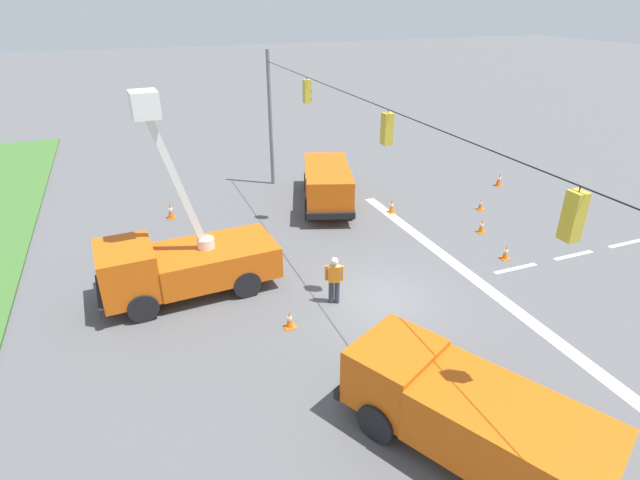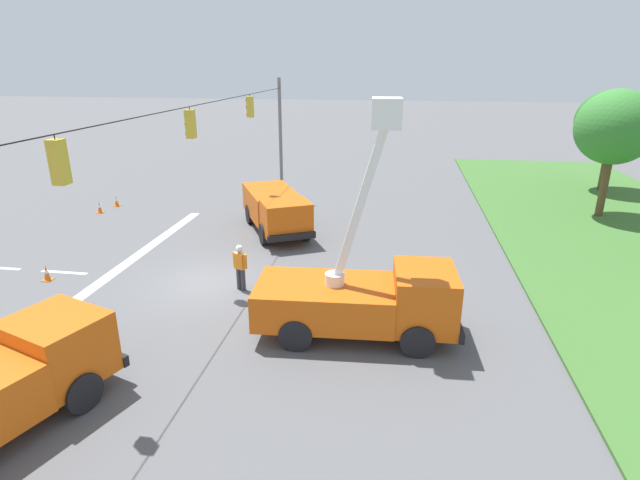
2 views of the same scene
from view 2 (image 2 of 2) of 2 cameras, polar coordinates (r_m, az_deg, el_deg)
name	(u,v)px [view 2 (image 2 of 2)]	position (r m, az deg, el deg)	size (l,w,h in m)	color
ground_plane	(206,282)	(19.85, -12.90, -4.71)	(200.00, 200.00, 0.00)	#565659
lane_markings	(76,273)	(22.42, -26.12, -3.42)	(17.60, 15.25, 0.01)	silver
signal_gantry	(196,169)	(18.48, -14.00, 7.87)	(26.20, 0.33, 7.20)	slate
tree_far_west	(613,121)	(37.15, 30.49, 11.64)	(4.27, 4.51, 6.49)	brown
tree_west	(615,128)	(30.55, 30.69, 10.98)	(3.90, 3.98, 6.79)	brown
utility_truck_bucket_lift	(363,295)	(15.33, 4.96, -6.27)	(2.81, 6.31, 7.13)	#D6560F
utility_truck_support_far	(276,208)	(24.92, -5.07, 3.62)	(6.41, 4.77, 2.03)	#D6560F
road_worker	(240,265)	(18.58, -9.11, -2.81)	(0.38, 0.60, 1.77)	#383842
traffic_cone_mid_left	(116,201)	(31.82, -22.24, 4.13)	(0.36, 0.36, 0.64)	orange
traffic_cone_mid_right	(296,277)	(19.13, -2.80, -4.21)	(0.36, 0.36, 0.61)	orange
traffic_cone_near_bucket	(47,273)	(22.11, -28.78, -3.35)	(0.36, 0.36, 0.63)	orange
traffic_cone_lane_edge_a	(279,202)	(29.37, -4.74, 4.36)	(0.36, 0.36, 0.65)	orange
traffic_cone_centre_line	(100,208)	(30.77, -23.89, 3.41)	(0.36, 0.36, 0.64)	orange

